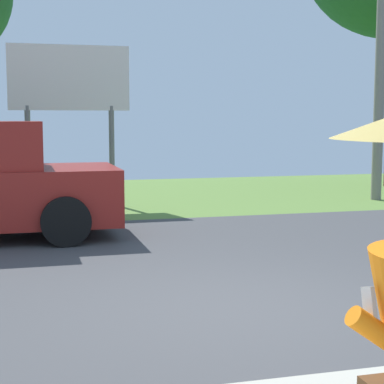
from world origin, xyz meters
The scene contains 3 objects.
ground_plane centered at (0.00, 2.95, -0.05)m, with size 40.00×22.00×0.20m.
utility_pole centered at (5.94, 7.59, 4.10)m, with size 1.80×0.24×7.84m.
roadside_billboard centered at (-1.17, 8.30, 2.55)m, with size 2.60×0.12×3.50m.
Camera 1 is at (-2.21, -5.92, 1.92)m, focal length 59.90 mm.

